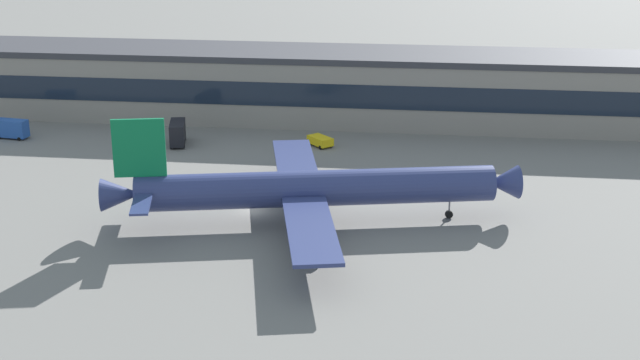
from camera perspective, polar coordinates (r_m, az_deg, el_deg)
The scene contains 6 objects.
ground_plane at distance 132.55m, azimuth -4.29°, elevation -1.91°, with size 600.00×600.00×0.00m, color slate.
terminal_building at distance 179.75m, azimuth -1.16°, elevation 6.03°, with size 175.60×17.62×13.83m.
airliner at distance 125.74m, azimuth -0.64°, elevation -0.55°, with size 58.06×50.24×15.75m.
pushback_tractor at distance 162.68m, azimuth 0.03°, elevation 2.50°, with size 5.19×5.27×1.75m.
stair_truck at distance 176.73m, azimuth -18.86°, elevation 3.12°, with size 6.28×3.22×3.55m.
catering_truck at distance 165.35m, azimuth -8.99°, elevation 2.99°, with size 4.09×7.59×4.15m.
Camera 1 is at (24.78, -121.43, 47.02)m, focal length 50.68 mm.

